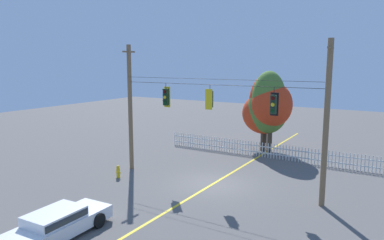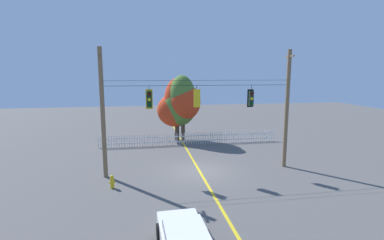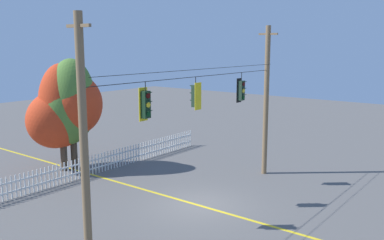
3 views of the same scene
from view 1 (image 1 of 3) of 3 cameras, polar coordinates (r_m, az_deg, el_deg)
ground at (r=21.50m, az=3.23°, el=-10.03°), size 80.00×80.00×0.00m
lane_centerline_stripe at (r=21.49m, az=3.23°, el=-10.02°), size 0.16×36.00×0.01m
signal_support_span at (r=20.52m, az=3.33°, el=0.97°), size 12.51×1.10×8.13m
traffic_signal_westbound_side at (r=22.14m, az=-4.09°, el=3.62°), size 0.43×0.38×1.48m
traffic_signal_northbound_primary at (r=20.52m, az=2.81°, el=3.29°), size 0.43×0.38×1.39m
traffic_signal_southbound_primary at (r=19.06m, az=12.68°, el=2.42°), size 0.43×0.38×1.49m
white_picket_fence at (r=27.63m, az=11.63°, el=-4.67°), size 16.52×0.06×1.11m
autumn_maple_near_fence at (r=28.88m, az=11.87°, el=2.39°), size 3.19×2.87×6.38m
autumn_maple_mid at (r=29.48m, az=11.34°, el=1.32°), size 3.53×2.96×5.04m
autumn_oak_far_east at (r=28.95m, az=11.93°, el=2.37°), size 3.52×3.08×6.12m
parked_car at (r=16.16m, az=-20.37°, el=-14.92°), size 1.98×4.65×1.15m
fire_hydrant at (r=22.96m, az=-11.50°, el=-7.94°), size 0.38×0.22×0.78m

